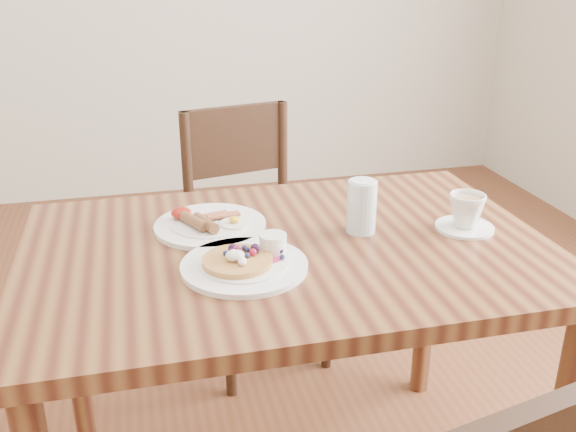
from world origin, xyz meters
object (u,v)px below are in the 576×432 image
at_px(chair_far, 251,224).
at_px(water_glass, 362,207).
at_px(dining_table, 288,282).
at_px(teacup_saucer, 466,213).
at_px(breakfast_plate, 208,224).
at_px(pancake_plate, 246,262).

distance_m(chair_far, water_glass, 0.78).
height_order(dining_table, water_glass, water_glass).
bearing_deg(teacup_saucer, dining_table, 177.91).
bearing_deg(dining_table, water_glass, 9.25).
bearing_deg(breakfast_plate, pancake_plate, -77.38).
height_order(pancake_plate, breakfast_plate, pancake_plate).
height_order(breakfast_plate, teacup_saucer, teacup_saucer).
bearing_deg(chair_far, pancake_plate, 67.01).
bearing_deg(chair_far, breakfast_plate, 58.42).
bearing_deg(pancake_plate, water_glass, 22.26).
xyz_separation_m(teacup_saucer, water_glass, (-0.25, 0.05, 0.02)).
distance_m(dining_table, pancake_plate, 0.19).
distance_m(pancake_plate, water_glass, 0.33).
xyz_separation_m(dining_table, teacup_saucer, (0.44, -0.02, 0.14)).
distance_m(dining_table, water_glass, 0.25).
relative_size(breakfast_plate, teacup_saucer, 1.93).
height_order(breakfast_plate, water_glass, water_glass).
xyz_separation_m(pancake_plate, teacup_saucer, (0.55, 0.08, 0.03)).
relative_size(pancake_plate, water_glass, 2.13).
bearing_deg(water_glass, breakfast_plate, 163.43).
bearing_deg(dining_table, teacup_saucer, -2.09).
bearing_deg(dining_table, breakfast_plate, 140.70).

